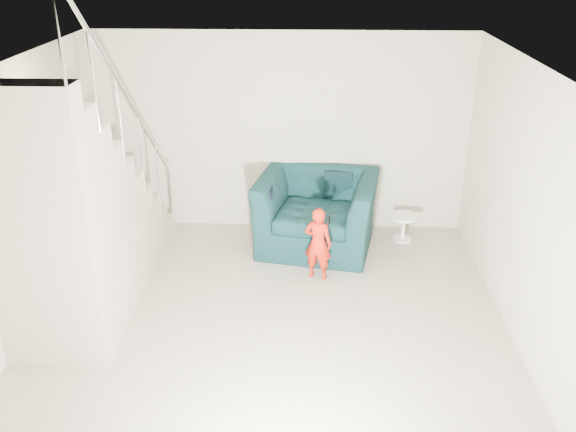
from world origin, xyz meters
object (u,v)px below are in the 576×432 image
object	(u,v)px
toddler	(318,243)
side_table	(404,223)
armchair	(317,212)
staircase	(82,230)

from	to	relation	value
toddler	side_table	size ratio (longest dim) A/B	2.49
armchair	side_table	bearing A→B (deg)	19.85
toddler	staircase	xyz separation A→B (m)	(-2.50, -0.74, 0.49)
armchair	side_table	world-z (taller)	armchair
toddler	side_table	xyz separation A→B (m)	(1.16, 1.05, -0.21)
armchair	side_table	size ratio (longest dim) A/B	4.06
toddler	side_table	bearing A→B (deg)	-121.46
side_table	staircase	distance (m)	4.14
side_table	staircase	world-z (taller)	staircase
armchair	toddler	xyz separation A→B (m)	(0.01, -0.86, -0.03)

